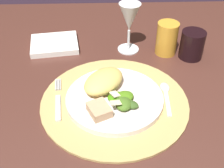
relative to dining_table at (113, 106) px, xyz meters
The scene contains 12 objects.
dining_table is the anchor object (origin of this frame).
placemat 0.16m from the dining_table, 92.43° to the right, with size 0.37×0.37×0.01m, color tan.
dinner_plate 0.17m from the dining_table, 92.43° to the right, with size 0.24×0.24×0.01m, color silver.
pasta_serving 0.17m from the dining_table, 109.75° to the right, with size 0.12×0.08×0.04m, color #DEBE60.
salad_greens 0.20m from the dining_table, 81.60° to the right, with size 0.08×0.08×0.03m.
bread_piece 0.22m from the dining_table, 102.75° to the right, with size 0.05×0.04×0.02m, color tan.
fork 0.21m from the dining_table, 142.99° to the right, with size 0.03×0.16×0.00m.
spoon 0.20m from the dining_table, 33.17° to the right, with size 0.02×0.13×0.01m.
napkin 0.27m from the dining_table, 137.73° to the left, with size 0.15×0.12×0.02m, color white.
wine_glass 0.26m from the dining_table, 68.79° to the left, with size 0.07×0.07×0.15m.
amber_tumbler 0.26m from the dining_table, 35.06° to the left, with size 0.06×0.06×0.10m, color gold.
dark_tumbler 0.30m from the dining_table, 20.99° to the left, with size 0.07×0.07×0.08m, color black.
Camera 1 is at (-0.02, -0.65, 1.20)m, focal length 46.77 mm.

